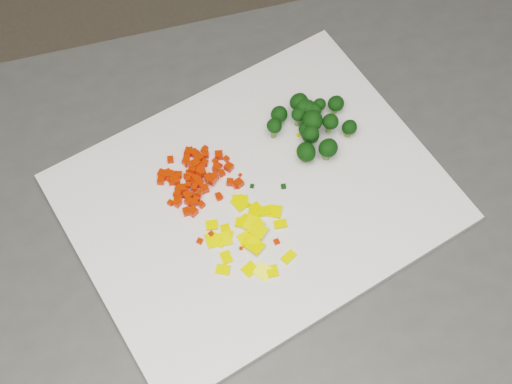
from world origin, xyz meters
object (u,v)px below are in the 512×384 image
carrot_pile (199,176)px  broccoli_pile (311,126)px  pepper_pile (253,237)px  counter_block (282,327)px  cutting_board (256,198)px

carrot_pile → broccoli_pile: 0.16m
pepper_pile → carrot_pile: bearing=101.4°
carrot_pile → pepper_pile: carrot_pile is taller
counter_block → broccoli_pile: broccoli_pile is taller
cutting_board → carrot_pile: carrot_pile is taller
cutting_board → broccoli_pile: bearing=21.7°
cutting_board → counter_block: bearing=-59.5°
broccoli_pile → carrot_pile: bearing=175.9°
cutting_board → carrot_pile: (-0.05, 0.05, 0.02)m
carrot_pile → cutting_board: bearing=-44.5°
counter_block → carrot_pile: bearing=129.1°
carrot_pile → broccoli_pile: bearing=-4.1°
cutting_board → carrot_pile: bearing=135.5°
carrot_pile → broccoli_pile: broccoli_pile is taller
cutting_board → pepper_pile: (-0.03, -0.05, 0.01)m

